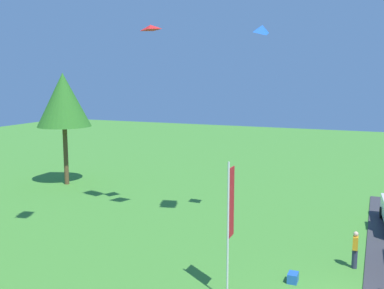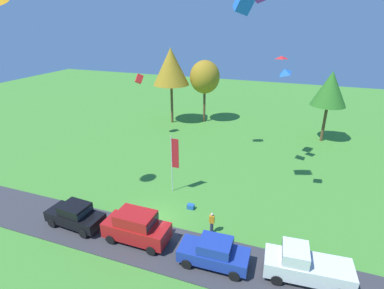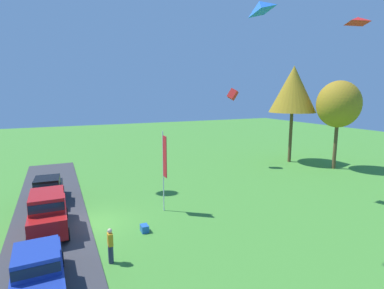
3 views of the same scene
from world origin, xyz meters
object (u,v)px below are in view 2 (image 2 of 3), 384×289
Objects in this scene: tree_lone_near at (205,77)px; car_sedan_near_entrance at (214,252)px; kite_box_high_left at (139,79)px; tree_left_of_center at (330,89)px; kite_diamond_mid_center at (282,58)px; kite_box_over_trees at (244,1)px; car_suv_by_flagpole at (136,226)px; kite_diamond_high_right at (284,72)px; car_pickup_far_end at (304,265)px; cooler_box at (191,207)px; flag_banner at (174,157)px; car_sedan_mid_row at (75,215)px; person_watching_sky at (212,223)px; tree_far_right at (171,67)px.

car_sedan_near_entrance is at bearing -70.96° from tree_lone_near.
tree_left_of_center is at bearing 17.36° from kite_box_high_left.
kite_diamond_mid_center is 0.71× the size of kite_box_over_trees.
tree_left_of_center reaches higher than car_suv_by_flagpole.
tree_lone_near is at bearing 109.04° from car_sedan_near_entrance.
tree_lone_near reaches higher than car_sedan_near_entrance.
car_sedan_near_entrance is 3.38× the size of kite_box_over_trees.
kite_diamond_high_right reaches higher than car_sedan_near_entrance.
tree_lone_near is 23.66m from kite_box_over_trees.
kite_diamond_high_right reaches higher than tree_lone_near.
kite_box_high_left is (-5.50, -9.24, 1.01)m from tree_lone_near.
car_pickup_far_end is 25.07m from tree_left_of_center.
kite_box_over_trees is 1.63× the size of kite_diamond_high_right.
car_sedan_near_entrance is 29.57m from tree_lone_near.
tree_left_of_center reaches higher than cooler_box.
car_sedan_near_entrance is 4.75× the size of kite_diamond_mid_center.
flag_banner is 5.78× the size of kite_diamond_mid_center.
flag_banner is 11.27m from kite_diamond_high_right.
car_pickup_far_end is at bearing 1.95° from car_sedan_mid_row.
person_watching_sky is 0.16× the size of tree_far_right.
car_sedan_near_entrance is at bearing -56.34° from cooler_box.
car_suv_by_flagpole is at bearing -117.64° from kite_diamond_mid_center.
kite_diamond_high_right is (16.37, -17.15, 2.77)m from tree_far_right.
tree_left_of_center is 23.18m from kite_box_high_left.
tree_left_of_center is 1.63× the size of flag_banner.
kite_diamond_mid_center reaches higher than car_suv_by_flagpole.
person_watching_sky is (-6.34, 2.20, -0.23)m from car_pickup_far_end.
tree_far_right reaches higher than car_sedan_mid_row.
tree_far_right is 23.59m from kite_box_over_trees.
kite_box_high_left is (-4.15, 18.01, 6.69)m from car_sedan_mid_row.
tree_far_right is at bearing 108.08° from car_suv_by_flagpole.
car_pickup_far_end is at bearing -94.26° from tree_left_of_center.
flag_banner is at bearing 137.58° from person_watching_sky.
car_sedan_mid_row is 0.88× the size of car_pickup_far_end.
car_pickup_far_end is (5.32, 0.74, 0.07)m from car_sedan_near_entrance.
cooler_box is at bearing -119.55° from kite_diamond_mid_center.
car_sedan_near_entrance is at bearing -1.02° from car_sedan_mid_row.
car_sedan_near_entrance is 13.19m from kite_diamond_high_right.
car_pickup_far_end is 6.72m from person_watching_sky.
kite_box_over_trees is (-5.82, 6.66, 14.44)m from car_pickup_far_end.
cooler_box is at bearing -153.22° from kite_diamond_high_right.
kite_box_high_left is at bearing 143.27° from kite_box_over_trees.
kite_box_over_trees reaches higher than car_suv_by_flagpole.
car_pickup_far_end is 32.07m from tree_far_right.
kite_diamond_mid_center is (5.29, 9.32, 11.09)m from cooler_box.
tree_left_of_center is 21.21m from kite_box_over_trees.
tree_left_of_center is 8.92× the size of kite_box_high_left.
car_sedan_mid_row is at bearing -125.77° from tree_left_of_center.
car_sedan_mid_row is 18.48m from kite_diamond_high_right.
flag_banner is at bearing 90.89° from car_suv_by_flagpole.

